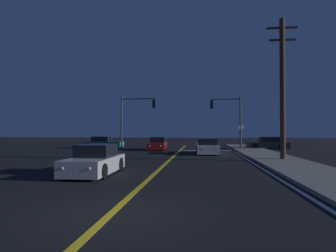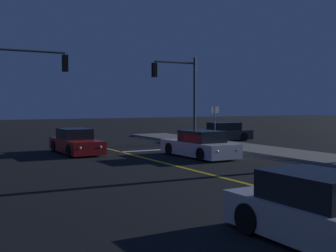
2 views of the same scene
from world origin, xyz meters
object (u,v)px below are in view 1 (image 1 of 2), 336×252
object	(u,v)px
car_parked_curb_white	(207,147)
car_distant_tail_teal	(103,143)
utility_pole_right	(282,87)
car_following_oncoming_red	(158,144)
car_lead_oncoming_charcoal	(267,144)
traffic_signal_far_left	(134,113)
traffic_signal_near_right	(230,114)
street_sign_corner	(241,133)
car_far_approaching_silver	(95,161)

from	to	relation	value
car_parked_curb_white	car_distant_tail_teal	distance (m)	13.52
car_parked_curb_white	utility_pole_right	bearing A→B (deg)	-51.32
car_parked_curb_white	car_following_oncoming_red	bearing A→B (deg)	136.08
car_distant_tail_teal	car_following_oncoming_red	distance (m)	7.04
car_lead_oncoming_charcoal	car_following_oncoming_red	bearing A→B (deg)	105.65
car_parked_curb_white	car_distant_tail_teal	size ratio (longest dim) A/B	1.09
utility_pole_right	car_distant_tail_teal	bearing A→B (deg)	142.84
car_distant_tail_teal	traffic_signal_far_left	distance (m)	5.56
traffic_signal_near_right	street_sign_corner	distance (m)	3.59
car_distant_tail_teal	street_sign_corner	world-z (taller)	street_sign_corner
traffic_signal_far_left	street_sign_corner	size ratio (longest dim) A/B	2.25
car_following_oncoming_red	utility_pole_right	distance (m)	14.78
car_distant_tail_teal	utility_pole_right	xyz separation A→B (m)	(16.45, -12.47, 4.26)
car_distant_tail_teal	car_far_approaching_silver	size ratio (longest dim) A/B	1.05
car_lead_oncoming_charcoal	car_following_oncoming_red	size ratio (longest dim) A/B	0.98
traffic_signal_far_left	car_distant_tail_teal	bearing A→B (deg)	153.74
car_lead_oncoming_charcoal	car_following_oncoming_red	xyz separation A→B (m)	(-11.70, -2.71, -0.00)
car_distant_tail_teal	street_sign_corner	distance (m)	15.47
street_sign_corner	utility_pole_right	bearing A→B (deg)	-81.24
car_parked_curb_white	car_far_approaching_silver	bearing A→B (deg)	-114.62
traffic_signal_near_right	street_sign_corner	bearing A→B (deg)	106.52
car_lead_oncoming_charcoal	car_parked_curb_white	bearing A→B (deg)	140.04
car_following_oncoming_red	traffic_signal_far_left	bearing A→B (deg)	-6.89
car_distant_tail_teal	car_following_oncoming_red	xyz separation A→B (m)	(6.68, -2.23, -0.00)
traffic_signal_far_left	traffic_signal_near_right	bearing A→B (deg)	7.82
car_distant_tail_teal	traffic_signal_near_right	distance (m)	14.59
car_following_oncoming_red	traffic_signal_far_left	xyz separation A→B (m)	(-2.65, 0.25, 3.28)
car_parked_curb_white	car_far_approaching_silver	distance (m)	13.54
traffic_signal_far_left	street_sign_corner	distance (m)	11.32
car_parked_curb_white	traffic_signal_far_left	size ratio (longest dim) A/B	0.82
car_parked_curb_white	car_far_approaching_silver	world-z (taller)	same
car_distant_tail_teal	car_following_oncoming_red	world-z (taller)	same
car_parked_curb_white	car_far_approaching_silver	size ratio (longest dim) A/B	1.14
traffic_signal_near_right	traffic_signal_far_left	size ratio (longest dim) A/B	1.00
car_following_oncoming_red	traffic_signal_far_left	world-z (taller)	traffic_signal_far_left
car_parked_curb_white	car_distant_tail_teal	xyz separation A→B (m)	(-11.68, 6.81, -0.00)
utility_pole_right	car_parked_curb_white	bearing A→B (deg)	130.14
car_parked_curb_white	car_distant_tail_teal	bearing A→B (deg)	148.28
car_parked_curb_white	car_lead_oncoming_charcoal	size ratio (longest dim) A/B	1.05
car_lead_oncoming_charcoal	street_sign_corner	distance (m)	5.22
utility_pole_right	traffic_signal_far_left	bearing A→B (deg)	139.84
car_lead_oncoming_charcoal	utility_pole_right	world-z (taller)	utility_pole_right
car_far_approaching_silver	car_following_oncoming_red	bearing A→B (deg)	-91.92
car_lead_oncoming_charcoal	traffic_signal_far_left	xyz separation A→B (m)	(-14.35, -2.46, 3.28)
traffic_signal_near_right	car_distant_tail_teal	bearing A→B (deg)	-2.36
traffic_signal_near_right	traffic_signal_far_left	distance (m)	10.29
car_following_oncoming_red	car_far_approaching_silver	size ratio (longest dim) A/B	1.10
car_parked_curb_white	car_following_oncoming_red	size ratio (longest dim) A/B	1.04
car_far_approaching_silver	utility_pole_right	bearing A→B (deg)	-146.92
car_far_approaching_silver	traffic_signal_far_left	xyz separation A→B (m)	(-2.33, 17.27, 3.28)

